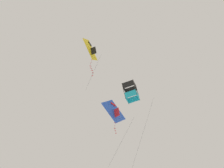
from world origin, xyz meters
TOP-DOWN VIEW (x-y plane):
  - kite_delta_near_right at (-0.18, 0.71)m, footprint 2.32×3.36m
  - kite_delta_mid_left at (0.45, 3.67)m, footprint 1.95×2.95m
  - kite_box_far_centre at (-0.32, -1.81)m, footprint 3.15×3.19m

SIDE VIEW (x-z plane):
  - kite_delta_near_right at x=-0.18m, z-range 23.81..31.23m
  - kite_box_far_centre at x=-0.32m, z-range 25.56..36.05m
  - kite_delta_mid_left at x=0.45m, z-range 30.70..37.23m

